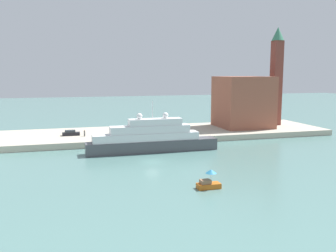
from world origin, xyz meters
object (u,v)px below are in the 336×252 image
at_px(person_figure, 85,133).
at_px(harbor_building, 243,102).
at_px(mooring_bollard, 163,136).
at_px(bell_tower, 276,73).
at_px(small_motorboat, 209,182).
at_px(parked_car, 71,133).
at_px(large_yacht, 151,139).

bearing_deg(person_figure, harbor_building, 5.29).
distance_m(person_figure, mooring_bollard, 19.62).
bearing_deg(mooring_bollard, bell_tower, 18.26).
distance_m(small_motorboat, person_figure, 45.54).
bearing_deg(person_figure, parked_car, 144.51).
bearing_deg(large_yacht, bell_tower, 25.65).
bearing_deg(parked_car, person_figure, -35.49).
xyz_separation_m(small_motorboat, harbor_building, (29.46, 46.83, 7.82)).
bearing_deg(mooring_bollard, small_motorboat, -93.67).
bearing_deg(person_figure, bell_tower, 5.64).
relative_size(bell_tower, person_figure, 17.63).
bearing_deg(harbor_building, person_figure, -174.71).
distance_m(bell_tower, mooring_bollard, 43.46).
bearing_deg(mooring_bollard, parked_car, 156.28).
distance_m(parked_car, person_figure, 4.03).
relative_size(small_motorboat, parked_car, 0.82).
height_order(bell_tower, mooring_bollard, bell_tower).
bearing_deg(small_motorboat, mooring_bollard, 86.33).
bearing_deg(small_motorboat, large_yacht, 95.30).
xyz_separation_m(large_yacht, person_figure, (-13.46, 15.25, -0.65)).
bearing_deg(large_yacht, parked_car, 133.58).
bearing_deg(harbor_building, mooring_bollard, -157.35).
relative_size(large_yacht, parked_car, 6.72).
xyz_separation_m(person_figure, mooring_bollard, (18.28, -7.13, -0.44)).
xyz_separation_m(harbor_building, mooring_bollard, (-27.18, -11.34, -7.00)).
height_order(small_motorboat, harbor_building, harbor_building).
distance_m(large_yacht, harbor_building, 37.92).
bearing_deg(parked_car, mooring_bollard, -23.72).
relative_size(harbor_building, parked_car, 3.39).
height_order(small_motorboat, mooring_bollard, small_motorboat).
relative_size(large_yacht, harbor_building, 1.98).
distance_m(large_yacht, parked_car, 24.29).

